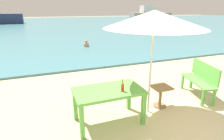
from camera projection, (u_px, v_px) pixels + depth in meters
sea_water at (57, 24)px, 29.71m from camera, size 120.00×50.00×0.08m
picnic_table_green at (108, 94)px, 3.74m from camera, size 1.40×0.80×0.76m
beer_bottle_amber at (123, 87)px, 3.60m from camera, size 0.07×0.07×0.26m
patio_umbrella at (154, 19)px, 3.68m from camera, size 2.10×2.10×2.30m
side_table_wood at (161, 93)px, 4.47m from camera, size 0.44×0.44×0.54m
bench_green_left at (201, 78)px, 4.94m from camera, size 0.67×1.25×0.95m
swimmer_person at (86, 44)px, 11.42m from camera, size 0.34×0.34×0.41m
boat_ferry at (150, 16)px, 33.52m from camera, size 7.75×2.11×2.82m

